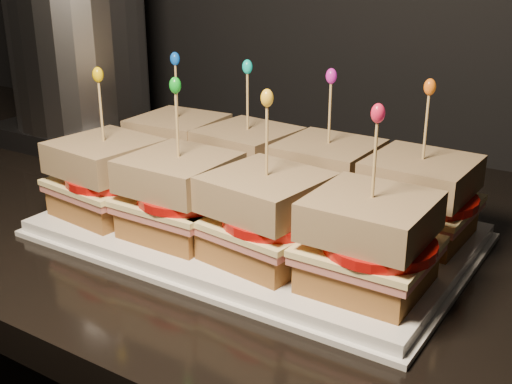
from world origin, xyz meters
The scene contains 62 objects.
granite_slab centered at (-0.14, 1.67, 0.90)m, with size 2.27×0.68×0.04m, color black.
platter centered at (-0.19, 1.60, 0.93)m, with size 0.45×0.28×0.02m, color white.
platter_rim centered at (-0.19, 1.60, 0.92)m, with size 0.47×0.29×0.01m, color white.
sandwich_0_bread_bot centered at (-0.36, 1.67, 0.95)m, with size 0.10×0.10×0.03m, color brown.
sandwich_0_ham centered at (-0.36, 1.67, 0.97)m, with size 0.11×0.11×0.01m, color #C96B5C.
sandwich_0_cheese centered at (-0.36, 1.67, 0.98)m, with size 0.11×0.11×0.01m, color #FFE99A.
sandwich_0_tomato centered at (-0.34, 1.66, 0.99)m, with size 0.10×0.10×0.01m, color #B40E0A.
sandwich_0_bread_top centered at (-0.36, 1.67, 1.01)m, with size 0.10×0.10×0.03m, color #562D0E.
sandwich_0_pick centered at (-0.36, 1.67, 1.05)m, with size 0.00×0.00×0.09m, color tan.
sandwich_0_frill centered at (-0.36, 1.67, 1.10)m, with size 0.01×0.01×0.02m, color blue.
sandwich_1_bread_bot centered at (-0.25, 1.67, 0.95)m, with size 0.10×0.10×0.03m, color brown.
sandwich_1_ham centered at (-0.25, 1.67, 0.97)m, with size 0.11×0.11×0.01m, color #C96B5C.
sandwich_1_cheese centered at (-0.25, 1.67, 0.98)m, with size 0.11×0.11×0.01m, color #FFE99A.
sandwich_1_tomato centered at (-0.24, 1.66, 0.99)m, with size 0.10×0.10×0.01m, color #B40E0A.
sandwich_1_bread_top centered at (-0.25, 1.67, 1.01)m, with size 0.10×0.10×0.03m, color #562D0E.
sandwich_1_pick centered at (-0.25, 1.67, 1.05)m, with size 0.00×0.00×0.09m, color tan.
sandwich_1_frill centered at (-0.25, 1.67, 1.10)m, with size 0.01×0.01×0.02m, color #08BCAB.
sandwich_2_bread_bot centered at (-0.14, 1.67, 0.95)m, with size 0.10×0.10×0.03m, color brown.
sandwich_2_ham centered at (-0.14, 1.67, 0.97)m, with size 0.11×0.11×0.01m, color #C96B5C.
sandwich_2_cheese centered at (-0.14, 1.67, 0.98)m, with size 0.11×0.11×0.01m, color #FFE99A.
sandwich_2_tomato centered at (-0.13, 1.66, 0.99)m, with size 0.10×0.10×0.01m, color #B40E0A.
sandwich_2_bread_top centered at (-0.14, 1.67, 1.01)m, with size 0.10×0.10×0.03m, color #562D0E.
sandwich_2_pick centered at (-0.14, 1.67, 1.05)m, with size 0.00×0.00×0.09m, color tan.
sandwich_2_frill centered at (-0.14, 1.67, 1.10)m, with size 0.01×0.01×0.02m, color #C61BA7.
sandwich_3_bread_bot centered at (-0.03, 1.67, 0.95)m, with size 0.10×0.10×0.03m, color brown.
sandwich_3_ham centered at (-0.03, 1.67, 0.97)m, with size 0.11×0.11×0.01m, color #C96B5C.
sandwich_3_cheese centered at (-0.03, 1.67, 0.98)m, with size 0.11×0.11×0.01m, color #FFE99A.
sandwich_3_tomato centered at (-0.02, 1.66, 0.99)m, with size 0.10×0.10×0.01m, color #B40E0A.
sandwich_3_bread_top centered at (-0.03, 1.67, 1.01)m, with size 0.10×0.10×0.03m, color #562D0E.
sandwich_3_pick centered at (-0.03, 1.67, 1.05)m, with size 0.00×0.00×0.09m, color tan.
sandwich_3_frill centered at (-0.03, 1.67, 1.10)m, with size 0.01×0.01×0.02m, color orange.
sandwich_4_bread_bot centered at (-0.36, 1.54, 0.95)m, with size 0.10×0.10×0.03m, color brown.
sandwich_4_ham centered at (-0.36, 1.54, 0.97)m, with size 0.11×0.11×0.01m, color #C96B5C.
sandwich_4_cheese centered at (-0.36, 1.54, 0.98)m, with size 0.11×0.11×0.01m, color #FFE99A.
sandwich_4_tomato centered at (-0.34, 1.53, 0.99)m, with size 0.10×0.10×0.01m, color #B40E0A.
sandwich_4_bread_top centered at (-0.36, 1.54, 1.01)m, with size 0.10×0.10×0.03m, color #562D0E.
sandwich_4_pick centered at (-0.36, 1.54, 1.05)m, with size 0.00×0.00×0.09m, color tan.
sandwich_4_frill centered at (-0.36, 1.54, 1.10)m, with size 0.01×0.01×0.02m, color #E7B702.
sandwich_5_bread_bot centered at (-0.25, 1.54, 0.95)m, with size 0.10×0.10×0.03m, color brown.
sandwich_5_ham centered at (-0.25, 1.54, 0.97)m, with size 0.11×0.11×0.01m, color #C96B5C.
sandwich_5_cheese centered at (-0.25, 1.54, 0.98)m, with size 0.11×0.11×0.01m, color #FFE99A.
sandwich_5_tomato centered at (-0.24, 1.53, 0.99)m, with size 0.10×0.10×0.01m, color #B40E0A.
sandwich_5_bread_top centered at (-0.25, 1.54, 1.01)m, with size 0.10×0.10×0.03m, color #562D0E.
sandwich_5_pick centered at (-0.25, 1.54, 1.05)m, with size 0.00×0.00×0.09m, color tan.
sandwich_5_frill centered at (-0.25, 1.54, 1.10)m, with size 0.01×0.01×0.02m, color #0FA721.
sandwich_6_bread_bot centered at (-0.14, 1.54, 0.95)m, with size 0.10×0.10×0.03m, color brown.
sandwich_6_ham centered at (-0.14, 1.54, 0.97)m, with size 0.11×0.11×0.01m, color #C96B5C.
sandwich_6_cheese centered at (-0.14, 1.54, 0.98)m, with size 0.11×0.11×0.01m, color #FFE99A.
sandwich_6_tomato centered at (-0.13, 1.53, 0.99)m, with size 0.10×0.10×0.01m, color #B40E0A.
sandwich_6_bread_top centered at (-0.14, 1.54, 1.01)m, with size 0.10×0.10×0.03m, color #562D0E.
sandwich_6_pick centered at (-0.14, 1.54, 1.05)m, with size 0.00×0.00×0.09m, color tan.
sandwich_6_frill centered at (-0.14, 1.54, 1.10)m, with size 0.01×0.01×0.02m, color yellow.
sandwich_7_bread_bot centered at (-0.03, 1.54, 0.95)m, with size 0.10×0.10×0.03m, color brown.
sandwich_7_ham centered at (-0.03, 1.54, 0.97)m, with size 0.11×0.11×0.01m, color #C96B5C.
sandwich_7_cheese centered at (-0.03, 1.54, 0.98)m, with size 0.11×0.11×0.01m, color #FFE99A.
sandwich_7_tomato centered at (-0.02, 1.53, 0.99)m, with size 0.10×0.10×0.01m, color #B40E0A.
sandwich_7_bread_top centered at (-0.03, 1.54, 1.01)m, with size 0.10×0.10×0.03m, color #562D0E.
sandwich_7_pick centered at (-0.03, 1.54, 1.05)m, with size 0.00×0.00×0.09m, color tan.
sandwich_7_frill centered at (-0.03, 1.54, 1.10)m, with size 0.01×0.01×0.02m, color red.
appliance_base centered at (-0.65, 1.78, 0.94)m, with size 0.26×0.22×0.03m, color #262628.
appliance_body centered at (-0.65, 1.78, 1.10)m, with size 0.22×0.22×0.28m, color silver.
appliance centered at (-0.65, 1.78, 1.09)m, with size 0.26×0.22×0.34m, color silver, non-canonical shape.
Camera 1 is at (0.17, 1.05, 1.23)m, focal length 45.00 mm.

